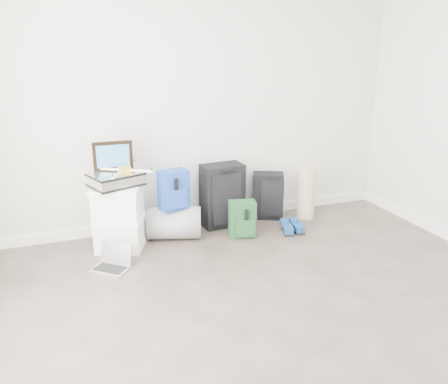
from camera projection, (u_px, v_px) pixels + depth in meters
name	position (u px, v px, depth m)	size (l,w,h in m)	color
ground	(312.00, 357.00, 3.05)	(5.00, 5.00, 0.00)	#352E26
room_envelope	(329.00, 84.00, 2.52)	(4.52, 5.02, 2.71)	silver
boxes_stack	(119.00, 218.00, 4.51)	(0.55, 0.51, 0.64)	white
briefcase	(116.00, 179.00, 4.39)	(0.44, 0.33, 0.13)	#B2B2B7
painting	(113.00, 156.00, 4.41)	(0.37, 0.04, 0.27)	black
drone	(124.00, 170.00, 4.37)	(0.48, 0.48, 0.05)	gold
duffel_bag	(174.00, 223.00, 4.80)	(0.33, 0.33, 0.53)	#96989E
blue_backpack	(174.00, 190.00, 4.66)	(0.31, 0.26, 0.39)	#172C9B
large_suitcase	(223.00, 196.00, 5.07)	(0.46, 0.32, 0.68)	black
green_backpack	(242.00, 220.00, 4.83)	(0.30, 0.25, 0.38)	#153C1C
carry_on	(268.00, 196.00, 5.31)	(0.38, 0.33, 0.52)	black
shoes	(292.00, 228.00, 4.99)	(0.27, 0.27, 0.08)	black
rolled_rug	(306.00, 192.00, 5.31)	(0.19, 0.19, 0.59)	tan
laptop	(113.00, 263.00, 4.20)	(0.38, 0.37, 0.22)	#BABABE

